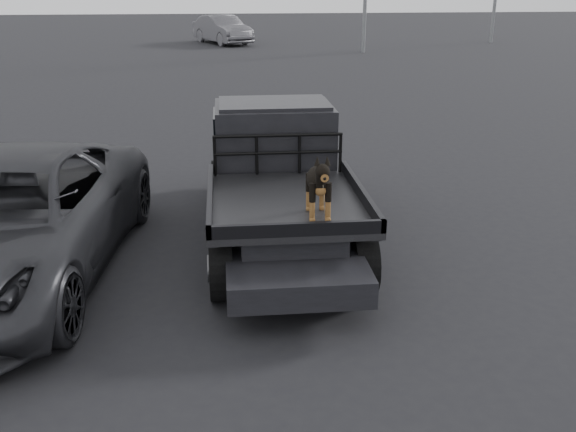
{
  "coord_description": "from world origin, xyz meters",
  "views": [
    {
      "loc": [
        -0.87,
        -6.43,
        3.54
      ],
      "look_at": [
        -0.25,
        -0.35,
        1.24
      ],
      "focal_mm": 40.0,
      "sensor_mm": 36.0,
      "label": 1
    }
  ],
  "objects_px": {
    "distant_car_a": "(222,30)",
    "parked_suv": "(8,220)",
    "dog": "(318,185)",
    "flatbed_ute": "(280,209)"
  },
  "relations": [
    {
      "from": "distant_car_a",
      "to": "flatbed_ute",
      "type": "bearing_deg",
      "value": -113.95
    },
    {
      "from": "parked_suv",
      "to": "distant_car_a",
      "type": "height_order",
      "value": "parked_suv"
    },
    {
      "from": "flatbed_ute",
      "to": "dog",
      "type": "height_order",
      "value": "dog"
    },
    {
      "from": "parked_suv",
      "to": "distant_car_a",
      "type": "bearing_deg",
      "value": 90.35
    },
    {
      "from": "dog",
      "to": "parked_suv",
      "type": "height_order",
      "value": "dog"
    },
    {
      "from": "flatbed_ute",
      "to": "distant_car_a",
      "type": "height_order",
      "value": "distant_car_a"
    },
    {
      "from": "distant_car_a",
      "to": "parked_suv",
      "type": "bearing_deg",
      "value": -120.65
    },
    {
      "from": "dog",
      "to": "distant_car_a",
      "type": "xyz_separation_m",
      "value": [
        -0.93,
        29.71,
        -0.54
      ]
    },
    {
      "from": "dog",
      "to": "parked_suv",
      "type": "xyz_separation_m",
      "value": [
        -3.7,
        0.64,
        -0.54
      ]
    },
    {
      "from": "dog",
      "to": "distant_car_a",
      "type": "distance_m",
      "value": 29.72
    }
  ]
}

